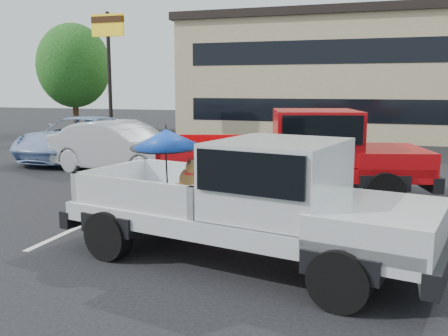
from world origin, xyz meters
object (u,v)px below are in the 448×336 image
Objects in this scene: red_pickup at (307,151)px; silver_sedan at (122,148)px; blue_suv at (82,138)px; motel_sign at (108,42)px; silver_pickup at (263,196)px; tree_left at (74,66)px.

silver_sedan is (-5.89, 1.89, -0.35)m from red_pickup.
silver_sedan reaches higher than blue_suv.
silver_sedan is at bearing -36.97° from blue_suv.
motel_sign is 1.01× the size of silver_pickup.
red_pickup reaches higher than blue_suv.
motel_sign is at bearing -36.87° from tree_left.
silver_pickup is 8.77m from silver_sedan.
red_pickup is at bearing 102.50° from silver_pickup.
motel_sign is 1.25× the size of silver_sedan.
motel_sign is 6.84m from blue_suv.
red_pickup is (10.71, -9.39, -3.51)m from motel_sign.
motel_sign is at bearing 110.06° from blue_suv.
motel_sign reaches higher than silver_sedan.
red_pickup is 9.70m from blue_suv.
silver_pickup is 12.38m from blue_suv.
silver_pickup reaches higher than blue_suv.
red_pickup is (-0.08, 4.54, 0.09)m from silver_pickup.
tree_left is 22.63m from silver_pickup.
blue_suv is (1.92, -5.30, -3.88)m from motel_sign.
tree_left is 1.25× the size of silver_sedan.
tree_left is 0.90× the size of red_pickup.
tree_left reaches higher than red_pickup.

